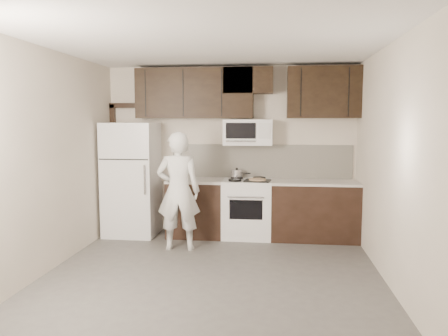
% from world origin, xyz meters
% --- Properties ---
extents(floor, '(4.50, 4.50, 0.00)m').
position_xyz_m(floor, '(0.00, 0.00, 0.00)').
color(floor, '#4E4B49').
rests_on(floor, ground).
extents(back_wall, '(4.00, 0.00, 4.00)m').
position_xyz_m(back_wall, '(0.00, 2.25, 1.35)').
color(back_wall, beige).
rests_on(back_wall, ground).
extents(ceiling, '(4.50, 4.50, 0.00)m').
position_xyz_m(ceiling, '(0.00, 0.00, 2.70)').
color(ceiling, white).
rests_on(ceiling, back_wall).
extents(counter_run, '(2.95, 0.64, 0.91)m').
position_xyz_m(counter_run, '(0.60, 1.94, 0.46)').
color(counter_run, black).
rests_on(counter_run, floor).
extents(stove, '(0.76, 0.66, 0.94)m').
position_xyz_m(stove, '(0.30, 1.94, 0.46)').
color(stove, white).
rests_on(stove, floor).
extents(backsplash, '(2.90, 0.02, 0.54)m').
position_xyz_m(backsplash, '(0.50, 2.24, 1.18)').
color(backsplash, silver).
rests_on(backsplash, counter_run).
extents(upper_cabinets, '(3.48, 0.35, 0.78)m').
position_xyz_m(upper_cabinets, '(0.21, 2.08, 2.28)').
color(upper_cabinets, black).
rests_on(upper_cabinets, back_wall).
extents(microwave, '(0.76, 0.42, 0.40)m').
position_xyz_m(microwave, '(0.30, 2.06, 1.65)').
color(microwave, white).
rests_on(microwave, upper_cabinets).
extents(refrigerator, '(0.80, 0.76, 1.80)m').
position_xyz_m(refrigerator, '(-1.55, 1.89, 0.90)').
color(refrigerator, white).
rests_on(refrigerator, floor).
extents(door_trim, '(0.50, 0.08, 2.12)m').
position_xyz_m(door_trim, '(-1.92, 2.21, 1.25)').
color(door_trim, black).
rests_on(door_trim, floor).
extents(saucepan, '(0.32, 0.19, 0.18)m').
position_xyz_m(saucepan, '(0.12, 2.09, 0.98)').
color(saucepan, silver).
rests_on(saucepan, stove).
extents(baking_tray, '(0.42, 0.34, 0.02)m').
position_xyz_m(baking_tray, '(0.46, 1.80, 0.92)').
color(baking_tray, black).
rests_on(baking_tray, counter_run).
extents(pizza, '(0.29, 0.29, 0.02)m').
position_xyz_m(pizza, '(0.46, 1.80, 0.94)').
color(pizza, tan).
rests_on(pizza, baking_tray).
extents(person, '(0.65, 0.46, 1.68)m').
position_xyz_m(person, '(-0.63, 1.17, 0.84)').
color(person, white).
rests_on(person, floor).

